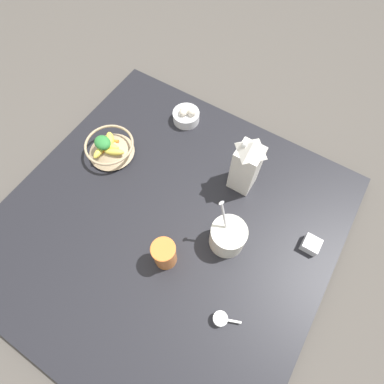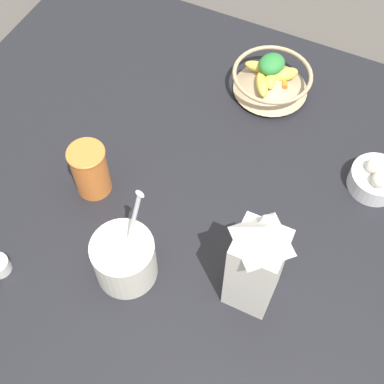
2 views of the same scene
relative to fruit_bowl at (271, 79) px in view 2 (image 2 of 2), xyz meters
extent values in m
plane|color=#4C4742|center=(0.13, 0.35, -0.08)|extent=(6.00, 6.00, 0.00)
cube|color=black|center=(0.13, 0.35, -0.06)|extent=(1.13, 1.13, 0.04)
cylinder|color=tan|center=(0.00, 0.00, -0.04)|extent=(0.10, 0.10, 0.01)
cone|color=tan|center=(0.00, 0.00, -0.01)|extent=(0.18, 0.18, 0.05)
torus|color=tan|center=(0.00, 0.00, 0.02)|extent=(0.19, 0.19, 0.01)
ellipsoid|color=#EFD64C|center=(-0.03, -0.02, 0.01)|extent=(0.07, 0.07, 0.03)
ellipsoid|color=#EFD64C|center=(0.00, 0.01, 0.01)|extent=(0.05, 0.08, 0.03)
ellipsoid|color=#EFD64C|center=(0.01, 0.03, 0.01)|extent=(0.06, 0.08, 0.03)
ellipsoid|color=#EFD64C|center=(0.04, -0.02, 0.01)|extent=(0.07, 0.03, 0.02)
cylinder|color=orange|center=(0.01, 0.00, 0.00)|extent=(0.04, 0.03, 0.01)
cylinder|color=orange|center=(-0.03, -0.01, 0.00)|extent=(0.03, 0.05, 0.01)
sphere|color=red|center=(-0.02, -0.01, 0.01)|extent=(0.02, 0.02, 0.02)
sphere|color=red|center=(-0.01, -0.04, 0.01)|extent=(0.02, 0.02, 0.02)
sphere|color=red|center=(0.00, 0.00, 0.01)|extent=(0.02, 0.02, 0.02)
ellipsoid|color=#2D7F38|center=(0.01, -0.02, 0.03)|extent=(0.07, 0.08, 0.04)
cube|color=silver|center=(-0.15, 0.50, 0.07)|extent=(0.08, 0.08, 0.21)
pyramid|color=silver|center=(-0.15, 0.50, 0.19)|extent=(0.08, 0.08, 0.05)
cylinder|color=white|center=(-0.15, 0.48, 0.19)|extent=(0.03, 0.01, 0.03)
cylinder|color=silver|center=(0.08, 0.57, 0.01)|extent=(0.12, 0.12, 0.11)
cylinder|color=white|center=(0.08, 0.57, 0.06)|extent=(0.11, 0.11, 0.02)
cylinder|color=silver|center=(0.07, 0.54, 0.10)|extent=(0.03, 0.06, 0.17)
ellipsoid|color=silver|center=(0.06, 0.51, 0.18)|extent=(0.02, 0.02, 0.01)
cylinder|color=orange|center=(0.24, 0.42, 0.02)|extent=(0.07, 0.07, 0.12)
torus|color=orange|center=(0.24, 0.42, 0.08)|extent=(0.08, 0.08, 0.01)
cylinder|color=white|center=(-0.30, 0.16, -0.02)|extent=(0.11, 0.11, 0.04)
sphere|color=silver|center=(-0.29, 0.15, 0.02)|extent=(0.04, 0.04, 0.04)
sphere|color=silver|center=(-0.31, 0.19, 0.02)|extent=(0.04, 0.04, 0.04)
sphere|color=silver|center=(-0.28, 0.16, 0.02)|extent=(0.03, 0.03, 0.03)
camera|label=1|loc=(0.41, 0.63, 0.96)|focal=28.00mm
camera|label=2|loc=(-0.22, 0.90, 0.93)|focal=50.00mm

